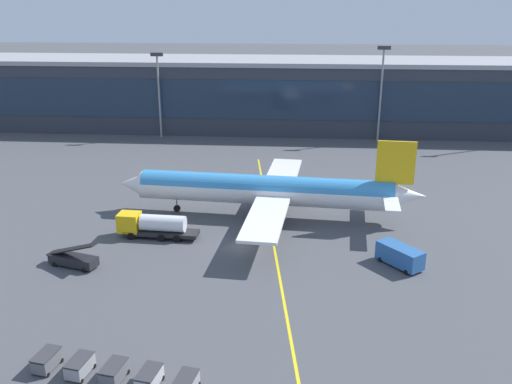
{
  "coord_description": "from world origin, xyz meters",
  "views": [
    {
      "loc": [
        6.89,
        -64.81,
        30.2
      ],
      "look_at": [
        1.16,
        8.88,
        4.5
      ],
      "focal_mm": 38.89,
      "sensor_mm": 36.0,
      "label": 1
    }
  ],
  "objects": [
    {
      "name": "baggage_cart_0",
      "position": [
        -14.27,
        -25.97,
        0.78
      ],
      "size": [
        2.02,
        2.88,
        1.48
      ],
      "color": "#595B60",
      "rests_on": "ground_plane"
    },
    {
      "name": "apron_light_mast_0",
      "position": [
        24.81,
        58.96,
        12.38
      ],
      "size": [
        2.8,
        0.5,
        20.89
      ],
      "color": "gray",
      "rests_on": "ground_plane"
    },
    {
      "name": "baggage_cart_2",
      "position": [
        -7.97,
        -27.07,
        0.78
      ],
      "size": [
        2.02,
        2.88,
        1.48
      ],
      "color": "#595B60",
      "rests_on": "ground_plane"
    },
    {
      "name": "baggage_cart_1",
      "position": [
        -11.12,
        -26.52,
        0.78
      ],
      "size": [
        2.02,
        2.88,
        1.48
      ],
      "color": "gray",
      "rests_on": "ground_plane"
    },
    {
      "name": "ground_plane",
      "position": [
        0.0,
        0.0,
        0.0
      ],
      "size": [
        700.0,
        700.0,
        0.0
      ],
      "primitive_type": "plane",
      "color": "#47494F"
    },
    {
      "name": "apron_light_mast_1",
      "position": [
        -24.81,
        58.96,
        11.47
      ],
      "size": [
        2.8,
        0.5,
        19.15
      ],
      "color": "gray",
      "rests_on": "ground_plane"
    },
    {
      "name": "fuel_tanker",
      "position": [
        -12.18,
        2.31,
        1.75
      ],
      "size": [
        10.92,
        3.12,
        3.25
      ],
      "color": "#232326",
      "rests_on": "ground_plane"
    },
    {
      "name": "belt_loader",
      "position": [
        -19.47,
        -6.95,
        0.99
      ],
      "size": [
        6.99,
        3.51,
        3.49
      ],
      "color": "black",
      "rests_on": "ground_plane"
    },
    {
      "name": "main_airliner",
      "position": [
        2.59,
        10.86,
        4.17
      ],
      "size": [
        44.81,
        35.55,
        12.11
      ],
      "color": "white",
      "rests_on": "ground_plane"
    },
    {
      "name": "lavatory_truck",
      "position": [
        19.29,
        -3.67,
        1.42
      ],
      "size": [
        5.46,
        5.94,
        2.5
      ],
      "color": "#285B9E",
      "rests_on": "ground_plane"
    },
    {
      "name": "baggage_cart_3",
      "position": [
        -4.81,
        -27.62,
        0.78
      ],
      "size": [
        2.02,
        2.88,
        1.48
      ],
      "color": "#B2B7BC",
      "rests_on": "ground_plane"
    },
    {
      "name": "terminal_building",
      "position": [
        -3.87,
        70.92,
        8.43
      ],
      "size": [
        168.68,
        21.48,
        16.83
      ],
      "color": "#2D333D",
      "rests_on": "ground_plane"
    },
    {
      "name": "baggage_cart_4",
      "position": [
        -1.66,
        -28.18,
        0.78
      ],
      "size": [
        2.02,
        2.88,
        1.48
      ],
      "color": "gray",
      "rests_on": "ground_plane"
    },
    {
      "name": "apron_lead_in_line",
      "position": [
        3.97,
        2.0,
        0.0
      ],
      "size": [
        10.09,
        79.44,
        0.01
      ],
      "primitive_type": "cube",
      "rotation": [
        0.0,
        0.0,
        0.12
      ],
      "color": "yellow",
      "rests_on": "ground_plane"
    }
  ]
}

